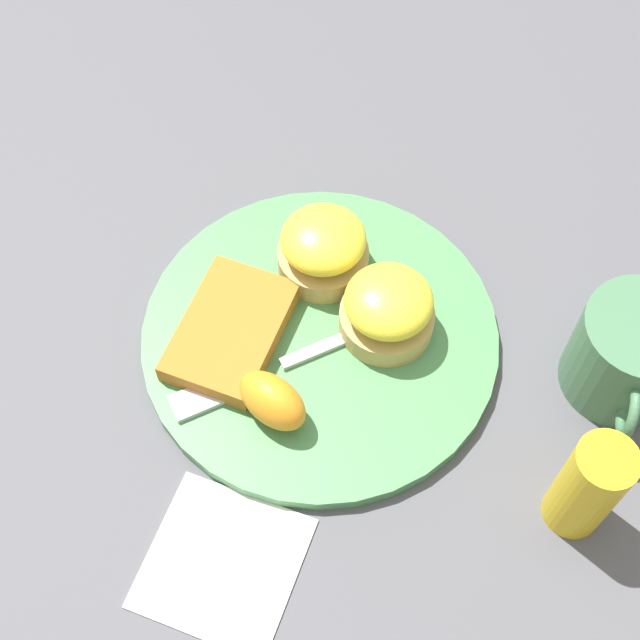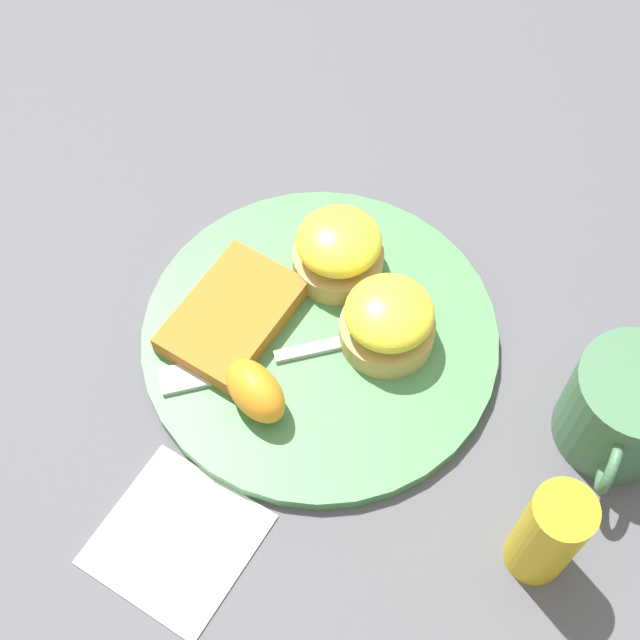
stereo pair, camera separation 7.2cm
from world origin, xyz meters
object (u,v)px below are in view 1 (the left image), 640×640
Objects in this scene: sandwich_benedict_left at (388,309)px; cup at (629,355)px; hashbrown_patty at (231,331)px; condiment_bottle at (588,487)px; sandwich_benedict_right at (323,248)px; orange_wedge at (273,401)px; fork at (272,369)px.

sandwich_benedict_left is 0.19m from cup.
condiment_bottle reaches higher than hashbrown_patty.
sandwich_benedict_right is 1.31× the size of orange_wedge.
orange_wedge is 0.24m from condiment_bottle.
condiment_bottle is at bearing -12.57° from cup.
sandwich_benedict_right is at bearing 169.94° from fork.
fork is at bearing -78.25° from cup.
hashbrown_patty is 0.30m from condiment_bottle.
condiment_bottle is (0.06, 0.25, 0.04)m from fork.
orange_wedge reaches higher than hashbrown_patty.
condiment_bottle is (0.17, 0.23, 0.01)m from sandwich_benedict_right.
hashbrown_patty is at bearing -139.99° from orange_wedge.
sandwich_benedict_left is at bearing 52.75° from sandwich_benedict_right.
sandwich_benedict_right is 0.11m from fork.
cup is at bearing 109.56° from orange_wedge.
cup is at bearing 78.75° from sandwich_benedict_right.
orange_wedge is at bearing -96.30° from condiment_bottle.
condiment_bottle is at bearing 53.22° from sandwich_benedict_right.
cup reaches higher than sandwich_benedict_right.
sandwich_benedict_left reaches higher than orange_wedge.
condiment_bottle is at bearing 53.40° from sandwich_benedict_left.
cup is at bearing 101.75° from fork.
condiment_bottle is (0.12, 0.17, 0.01)m from sandwich_benedict_left.
condiment_bottle is at bearing 75.73° from fork.
cup is (-0.03, 0.32, 0.02)m from hashbrown_patty.
cup is (-0.06, 0.28, 0.03)m from fork.
sandwich_benedict_right is 0.29m from condiment_bottle.
hashbrown_patty is at bearing -73.56° from sandwich_benedict_left.
sandwich_benedict_left is 0.67× the size of hashbrown_patty.
sandwich_benedict_left is 0.46× the size of fork.
orange_wedge is (0.10, -0.07, -0.01)m from sandwich_benedict_left.
condiment_bottle is at bearing 73.33° from hashbrown_patty.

